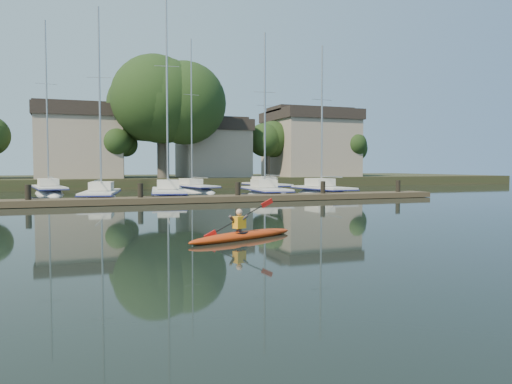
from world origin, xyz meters
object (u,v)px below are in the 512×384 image
object	(u,v)px
sailboat_2	(168,201)
sailboat_6	(193,193)
kayak	(242,234)
sailboat_1	(101,203)
sailboat_3	(266,199)
dock	(191,199)
sailboat_4	(323,198)
sailboat_7	(266,192)
sailboat_5	(49,196)

from	to	relation	value
sailboat_2	sailboat_6	bearing A→B (deg)	75.95
kayak	sailboat_2	size ratio (longest dim) A/B	0.25
sailboat_1	sailboat_3	size ratio (longest dim) A/B	1.04
dock	sailboat_4	distance (m)	11.73
dock	sailboat_7	distance (m)	15.97
dock	sailboat_5	xyz separation A→B (m)	(-8.46, 13.18, -0.39)
sailboat_3	sailboat_5	xyz separation A→B (m)	(-14.95, 9.07, 0.01)
sailboat_2	sailboat_6	size ratio (longest dim) A/B	1.07
sailboat_5	sailboat_6	xyz separation A→B (m)	(11.76, 0.32, 0.02)
sailboat_6	sailboat_5	bearing A→B (deg)	171.99
kayak	dock	world-z (taller)	kayak
sailboat_4	sailboat_5	size ratio (longest dim) A/B	0.84
sailboat_3	sailboat_6	bearing A→B (deg)	113.73
dock	sailboat_6	bearing A→B (deg)	76.25
sailboat_1	sailboat_5	bearing A→B (deg)	120.34
sailboat_7	sailboat_3	bearing A→B (deg)	-114.43
sailboat_1	sailboat_6	size ratio (longest dim) A/B	0.94
dock	sailboat_4	xyz separation A→B (m)	(11.06, 3.89, -0.41)
sailboat_2	sailboat_7	world-z (taller)	sailboat_2
kayak	sailboat_2	xyz separation A→B (m)	(1.37, 19.75, -0.35)
dock	sailboat_3	xyz separation A→B (m)	(6.49, 4.11, -0.40)
kayak	sailboat_6	distance (m)	29.42
sailboat_5	sailboat_3	bearing A→B (deg)	-38.99
sailboat_4	sailboat_1	bearing A→B (deg)	175.36
sailboat_3	dock	bearing A→B (deg)	-142.71
sailboat_2	sailboat_4	bearing A→B (deg)	6.86
sailboat_3	sailboat_7	world-z (taller)	sailboat_7
dock	sailboat_1	world-z (taller)	sailboat_1
kayak	sailboat_5	distance (m)	29.35
sailboat_3	sailboat_4	xyz separation A→B (m)	(4.57, -0.22, -0.01)
sailboat_1	sailboat_7	bearing A→B (deg)	39.41
kayak	sailboat_5	bearing A→B (deg)	79.28
dock	sailboat_7	bearing A→B (deg)	51.86
dock	sailboat_3	distance (m)	7.69
sailboat_1	sailboat_5	distance (m)	9.76
sailboat_2	sailboat_6	xyz separation A→B (m)	(3.90, 9.19, 0.02)
sailboat_2	sailboat_3	bearing A→B (deg)	7.31
dock	sailboat_1	bearing A→B (deg)	141.01
sailboat_5	sailboat_4	bearing A→B (deg)	-33.20
sailboat_7	sailboat_4	bearing A→B (deg)	-84.82
sailboat_5	sailboat_7	size ratio (longest dim) A/B	1.12
sailboat_5	kayak	bearing A→B (deg)	-84.96
sailboat_3	sailboat_6	world-z (taller)	sailboat_6
sailboat_3	sailboat_5	bearing A→B (deg)	153.73
kayak	sailboat_7	bearing A→B (deg)	43.61
sailboat_2	sailboat_1	bearing A→B (deg)	-167.72
kayak	sailboat_6	bearing A→B (deg)	56.19
sailboat_2	sailboat_5	size ratio (longest dim) A/B	1.03
sailboat_5	sailboat_2	bearing A→B (deg)	-56.20
kayak	sailboat_3	bearing A→B (deg)	43.11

